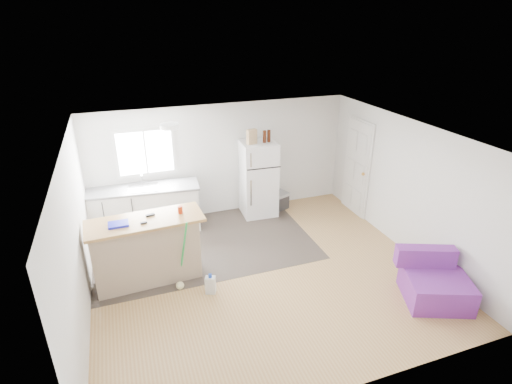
% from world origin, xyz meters
% --- Properties ---
extents(room, '(5.51, 5.01, 2.41)m').
position_xyz_m(room, '(0.00, 0.00, 1.20)').
color(room, '#A57645').
rests_on(room, ground).
extents(vinyl_zone, '(4.05, 2.50, 0.00)m').
position_xyz_m(vinyl_zone, '(-0.73, 1.25, 0.00)').
color(vinyl_zone, '#332A26').
rests_on(vinyl_zone, floor).
extents(window, '(1.18, 0.06, 0.98)m').
position_xyz_m(window, '(-1.55, 2.49, 1.55)').
color(window, white).
rests_on(window, back_wall).
extents(interior_door, '(0.11, 0.92, 2.10)m').
position_xyz_m(interior_door, '(2.72, 1.55, 1.02)').
color(interior_door, white).
rests_on(interior_door, right_wall).
extents(ceiling_fixture, '(0.30, 0.30, 0.07)m').
position_xyz_m(ceiling_fixture, '(-1.20, 1.20, 2.36)').
color(ceiling_fixture, white).
rests_on(ceiling_fixture, ceiling).
extents(kitchen_cabinets, '(2.18, 0.88, 1.23)m').
position_xyz_m(kitchen_cabinets, '(-1.69, 2.17, 0.48)').
color(kitchen_cabinets, white).
rests_on(kitchen_cabinets, floor).
extents(peninsula, '(1.83, 0.78, 1.11)m').
position_xyz_m(peninsula, '(-1.83, 0.48, 0.56)').
color(peninsula, tan).
rests_on(peninsula, floor).
extents(refrigerator, '(0.75, 0.72, 1.63)m').
position_xyz_m(refrigerator, '(0.69, 2.14, 0.81)').
color(refrigerator, white).
rests_on(refrigerator, floor).
extents(cooler, '(0.58, 0.48, 0.38)m').
position_xyz_m(cooler, '(1.15, 2.19, 0.19)').
color(cooler, '#2B2C2E').
rests_on(cooler, floor).
extents(purple_seat, '(1.16, 1.16, 0.75)m').
position_xyz_m(purple_seat, '(2.25, -1.48, 0.27)').
color(purple_seat, purple).
rests_on(purple_seat, floor).
extents(cleaner_jug, '(0.19, 0.17, 0.35)m').
position_xyz_m(cleaner_jug, '(-0.96, -0.22, 0.15)').
color(cleaner_jug, silver).
rests_on(cleaner_jug, floor).
extents(mop, '(0.27, 0.32, 1.19)m').
position_xyz_m(mop, '(-1.37, 0.08, 0.23)').
color(mop, green).
rests_on(mop, floor).
extents(red_cup, '(0.10, 0.10, 0.12)m').
position_xyz_m(red_cup, '(-1.23, 0.52, 1.17)').
color(red_cup, red).
rests_on(red_cup, peninsula).
extents(blue_tray, '(0.30, 0.22, 0.04)m').
position_xyz_m(blue_tray, '(-2.19, 0.43, 1.12)').
color(blue_tray, '#1517C4').
rests_on(blue_tray, peninsula).
extents(tool_a, '(0.15, 0.07, 0.03)m').
position_xyz_m(tool_a, '(-1.70, 0.58, 1.12)').
color(tool_a, black).
rests_on(tool_a, peninsula).
extents(tool_b, '(0.10, 0.05, 0.03)m').
position_xyz_m(tool_b, '(-1.82, 0.36, 1.12)').
color(tool_b, black).
rests_on(tool_b, peninsula).
extents(cardboard_box, '(0.22, 0.15, 0.30)m').
position_xyz_m(cardboard_box, '(0.52, 2.08, 1.78)').
color(cardboard_box, tan).
rests_on(cardboard_box, refrigerator).
extents(bottle_left, '(0.08, 0.08, 0.25)m').
position_xyz_m(bottle_left, '(0.80, 2.08, 1.75)').
color(bottle_left, '#3D180B').
rests_on(bottle_left, refrigerator).
extents(bottle_right, '(0.07, 0.07, 0.25)m').
position_xyz_m(bottle_right, '(0.90, 2.10, 1.75)').
color(bottle_right, '#3D180B').
rests_on(bottle_right, refrigerator).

